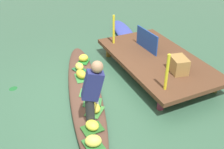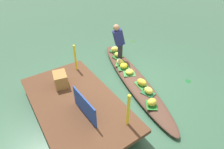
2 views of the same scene
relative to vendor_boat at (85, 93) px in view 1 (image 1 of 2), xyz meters
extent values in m
plane|color=#335A41|center=(0.00, 0.00, -0.09)|extent=(40.00, 40.00, 0.00)
cube|color=#533320|center=(-0.22, 1.97, 0.27)|extent=(3.20, 1.80, 0.10)
cylinder|color=brown|center=(-1.50, 1.25, 0.06)|extent=(0.14, 0.14, 0.31)
cylinder|color=maroon|center=(1.06, 1.25, 0.06)|extent=(0.14, 0.14, 0.31)
cylinder|color=#54292D|center=(-1.50, 2.69, 0.06)|extent=(0.14, 0.14, 0.31)
cylinder|color=#44461B|center=(1.06, 2.69, 0.06)|extent=(0.14, 0.14, 0.31)
ellipsoid|color=#523629|center=(0.00, 0.00, 0.00)|extent=(4.49, 1.74, 0.19)
ellipsoid|color=#3944A1|center=(-2.65, 2.33, 0.00)|extent=(2.21, 0.98, 0.19)
cube|color=#296024|center=(1.20, -0.29, 0.10)|extent=(0.30, 0.38, 0.01)
ellipsoid|color=yellow|center=(1.20, -0.29, 0.18)|extent=(0.32, 0.29, 0.16)
cube|color=#306E35|center=(0.50, -0.02, 0.10)|extent=(0.43, 0.46, 0.01)
ellipsoid|color=yellow|center=(0.50, -0.02, 0.19)|extent=(0.27, 0.29, 0.18)
cube|color=#217529|center=(-1.19, 0.40, 0.10)|extent=(0.43, 0.41, 0.01)
ellipsoid|color=gold|center=(-1.19, 0.40, 0.19)|extent=(0.22, 0.26, 0.19)
cube|color=#296A2D|center=(1.56, -0.41, 0.10)|extent=(0.41, 0.31, 0.01)
ellipsoid|color=#F1DC56|center=(1.56, -0.41, 0.19)|extent=(0.30, 0.34, 0.19)
cube|color=#337E38|center=(-0.47, 0.09, 0.10)|extent=(0.45, 0.31, 0.01)
ellipsoid|color=gold|center=(-0.47, 0.09, 0.19)|extent=(0.34, 0.26, 0.20)
cube|color=#3C7D34|center=(0.77, -0.08, 0.10)|extent=(0.46, 0.46, 0.01)
ellipsoid|color=yellow|center=(0.77, -0.08, 0.18)|extent=(0.27, 0.22, 0.16)
cube|color=#3C823F|center=(0.16, 0.02, 0.10)|extent=(0.43, 0.46, 0.01)
ellipsoid|color=yellow|center=(0.16, 0.02, 0.17)|extent=(0.31, 0.32, 0.14)
cube|color=#216034|center=(-0.82, 0.17, 0.10)|extent=(0.40, 0.33, 0.01)
ellipsoid|color=#EBE04F|center=(-0.82, 0.17, 0.19)|extent=(0.28, 0.22, 0.18)
cylinder|color=#28282D|center=(1.03, -0.26, 0.37)|extent=(0.16, 0.16, 0.55)
cube|color=navy|center=(1.05, -0.20, 0.89)|extent=(0.27, 0.43, 0.57)
sphere|color=#9E7556|center=(1.07, -0.11, 1.24)|extent=(0.20, 0.20, 0.20)
cylinder|color=silver|center=(0.73, -0.01, 0.21)|extent=(0.06, 0.06, 0.23)
cube|color=navy|center=(-0.72, 1.97, 0.57)|extent=(0.89, 0.07, 0.51)
cylinder|color=yellow|center=(-1.42, 1.37, 0.71)|extent=(0.06, 0.06, 0.78)
cylinder|color=yellow|center=(0.98, 1.37, 0.71)|extent=(0.06, 0.06, 0.78)
cube|color=olive|center=(0.54, 2.01, 0.49)|extent=(0.50, 0.41, 0.35)
ellipsoid|color=#195C28|center=(-0.97, -1.39, -0.09)|extent=(0.26, 0.26, 0.01)
camera|label=1|loc=(4.43, -1.42, 3.34)|focal=41.97mm
camera|label=2|loc=(-3.23, 2.98, 3.31)|focal=28.75mm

